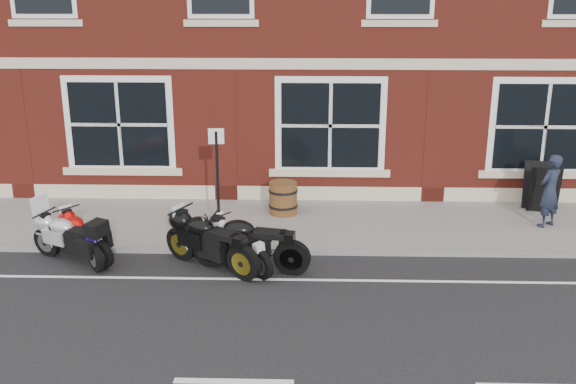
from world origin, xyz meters
The scene contains 12 objects.
ground centered at (0.00, 0.00, 0.00)m, with size 80.00×80.00×0.00m, color black.
sidewalk centered at (0.00, 3.00, 0.06)m, with size 30.00×3.00×0.12m, color slate.
kerb centered at (0.00, 1.42, 0.06)m, with size 30.00×0.16×0.12m, color slate.
moto_touring_silver centered at (-3.54, 0.91, 0.52)m, with size 1.80×0.97×1.28m.
moto_sport_red centered at (-3.35, 1.03, 0.49)m, with size 1.27×1.56×0.85m.
moto_sport_black centered at (-0.82, 0.67, 0.58)m, with size 1.92×1.40×1.01m.
moto_sport_silver centered at (-0.28, 0.75, 0.48)m, with size 1.32×1.45×0.83m.
moto_naked_black centered at (-0.10, 0.62, 0.58)m, with size 2.21×0.59×1.00m.
pedestrian_left centered at (6.13, 2.84, 0.92)m, with size 0.58×0.38×1.59m, color black.
a_board_sign centered at (6.35, 3.89, 0.68)m, with size 0.67×0.45×1.12m, color black, non-canonical shape.
barrel_planter centered at (0.42, 3.52, 0.49)m, with size 0.66×0.66×0.74m.
parking_sign centered at (-0.87, 2.17, 1.42)m, with size 0.32×0.06×2.24m.
Camera 1 is at (0.93, -10.36, 4.91)m, focal length 40.00 mm.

